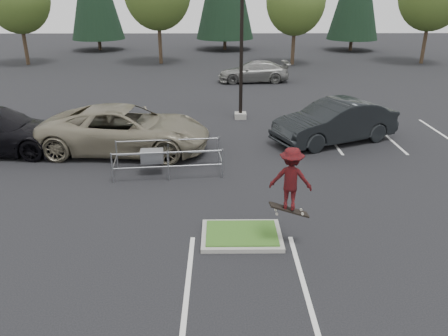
{
  "coord_description": "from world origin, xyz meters",
  "views": [
    {
      "loc": [
        -0.59,
        -10.42,
        6.37
      ],
      "look_at": [
        -0.47,
        1.5,
        1.46
      ],
      "focal_mm": 35.0,
      "sensor_mm": 36.0,
      "label": 1
    }
  ],
  "objects_px": {
    "cart_corral": "(156,156)",
    "car_l_tan": "(126,129)",
    "car_far_silver": "(254,72)",
    "light_pole": "(242,29)",
    "skateboarder": "(291,179)",
    "car_r_charc": "(335,122)",
    "decid_c": "(296,3)"
  },
  "relations": [
    {
      "from": "decid_c",
      "to": "car_l_tan",
      "type": "relative_size",
      "value": 1.21
    },
    {
      "from": "skateboarder",
      "to": "car_r_charc",
      "type": "distance_m",
      "value": 9.2
    },
    {
      "from": "decid_c",
      "to": "skateboarder",
      "type": "distance_m",
      "value": 30.79
    },
    {
      "from": "light_pole",
      "to": "car_r_charc",
      "type": "relative_size",
      "value": 1.8
    },
    {
      "from": "light_pole",
      "to": "car_l_tan",
      "type": "distance_m",
      "value": 7.93
    },
    {
      "from": "cart_corral",
      "to": "skateboarder",
      "type": "bearing_deg",
      "value": -55.88
    },
    {
      "from": "skateboarder",
      "to": "cart_corral",
      "type": "bearing_deg",
      "value": -38.88
    },
    {
      "from": "car_l_tan",
      "to": "car_far_silver",
      "type": "relative_size",
      "value": 1.34
    },
    {
      "from": "car_far_silver",
      "to": "car_l_tan",
      "type": "bearing_deg",
      "value": -27.39
    },
    {
      "from": "light_pole",
      "to": "skateboarder",
      "type": "relative_size",
      "value": 5.28
    },
    {
      "from": "decid_c",
      "to": "car_far_silver",
      "type": "bearing_deg",
      "value": -116.92
    },
    {
      "from": "car_r_charc",
      "to": "car_l_tan",
      "type": "bearing_deg",
      "value": -107.04
    },
    {
      "from": "cart_corral",
      "to": "skateboarder",
      "type": "xyz_separation_m",
      "value": [
        4.14,
        -4.94,
        1.23
      ]
    },
    {
      "from": "skateboarder",
      "to": "car_far_silver",
      "type": "relative_size",
      "value": 0.37
    },
    {
      "from": "skateboarder",
      "to": "car_l_tan",
      "type": "xyz_separation_m",
      "value": [
        -5.7,
        7.4,
        -0.97
      ]
    },
    {
      "from": "skateboarder",
      "to": "car_l_tan",
      "type": "height_order",
      "value": "skateboarder"
    },
    {
      "from": "cart_corral",
      "to": "car_l_tan",
      "type": "bearing_deg",
      "value": 116.54
    },
    {
      "from": "decid_c",
      "to": "car_far_silver",
      "type": "relative_size",
      "value": 1.63
    },
    {
      "from": "car_l_tan",
      "to": "decid_c",
      "type": "bearing_deg",
      "value": -20.1
    },
    {
      "from": "light_pole",
      "to": "car_l_tan",
      "type": "relative_size",
      "value": 1.46
    },
    {
      "from": "decid_c",
      "to": "cart_corral",
      "type": "bearing_deg",
      "value": -109.46
    },
    {
      "from": "car_l_tan",
      "to": "light_pole",
      "type": "bearing_deg",
      "value": -40.43
    },
    {
      "from": "car_r_charc",
      "to": "car_far_silver",
      "type": "xyz_separation_m",
      "value": [
        -2.59,
        13.65,
        -0.18
      ]
    },
    {
      "from": "decid_c",
      "to": "skateboarder",
      "type": "xyz_separation_m",
      "value": [
        -4.79,
        -30.23,
        -3.32
      ]
    },
    {
      "from": "cart_corral",
      "to": "car_l_tan",
      "type": "xyz_separation_m",
      "value": [
        -1.56,
        2.45,
        0.26
      ]
    },
    {
      "from": "car_far_silver",
      "to": "light_pole",
      "type": "bearing_deg",
      "value": -12.14
    },
    {
      "from": "cart_corral",
      "to": "car_far_silver",
      "type": "xyz_separation_m",
      "value": [
        4.85,
        17.24,
        0.05
      ]
    },
    {
      "from": "decid_c",
      "to": "car_l_tan",
      "type": "xyz_separation_m",
      "value": [
        -10.49,
        -22.83,
        -4.29
      ]
    },
    {
      "from": "cart_corral",
      "to": "car_far_silver",
      "type": "height_order",
      "value": "car_far_silver"
    },
    {
      "from": "light_pole",
      "to": "car_r_charc",
      "type": "distance_m",
      "value": 6.64
    },
    {
      "from": "car_r_charc",
      "to": "car_far_silver",
      "type": "distance_m",
      "value": 13.9
    },
    {
      "from": "cart_corral",
      "to": "car_r_charc",
      "type": "relative_size",
      "value": 0.72
    }
  ]
}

